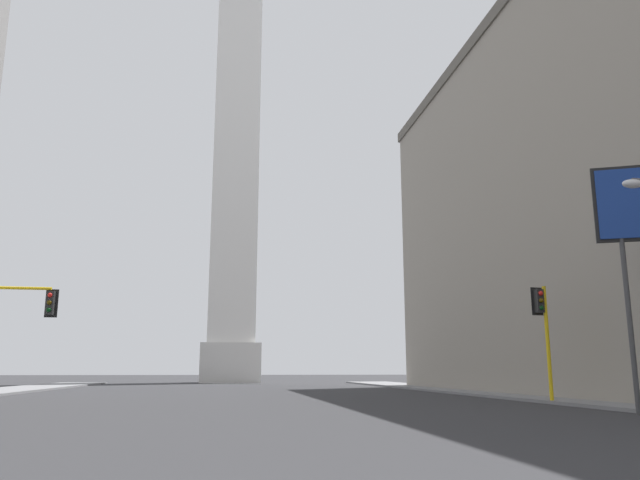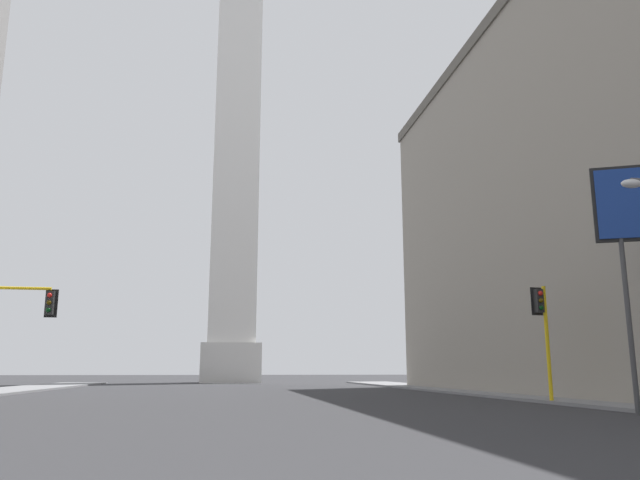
{
  "view_description": "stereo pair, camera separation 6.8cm",
  "coord_description": "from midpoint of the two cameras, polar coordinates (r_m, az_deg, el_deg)",
  "views": [
    {
      "loc": [
        -0.9,
        -0.87,
        1.52
      ],
      "look_at": [
        5.64,
        41.8,
        10.53
      ],
      "focal_mm": 35.0,
      "sensor_mm": 36.0,
      "label": 1
    },
    {
      "loc": [
        -0.83,
        -0.88,
        1.52
      ],
      "look_at": [
        5.64,
        41.8,
        10.53
      ],
      "focal_mm": 35.0,
      "sensor_mm": 36.0,
      "label": 2
    }
  ],
  "objects": [
    {
      "name": "traffic_light_mid_right",
      "position": [
        31.17,
        19.81,
        -7.34
      ],
      "size": [
        0.79,
        0.52,
        5.4
      ],
      "color": "yellow",
      "rests_on": "ground_plane"
    },
    {
      "name": "obelisk",
      "position": [
        85.44,
        -7.48,
        12.09
      ],
      "size": [
        7.14,
        7.14,
        74.31
      ],
      "color": "silver",
      "rests_on": "ground_plane"
    },
    {
      "name": "sidewalk_right",
      "position": [
        33.46,
        22.81,
        -13.37
      ],
      "size": [
        5.0,
        92.77,
        0.15
      ],
      "primitive_type": "cube",
      "color": "slate",
      "rests_on": "ground_plane"
    }
  ]
}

